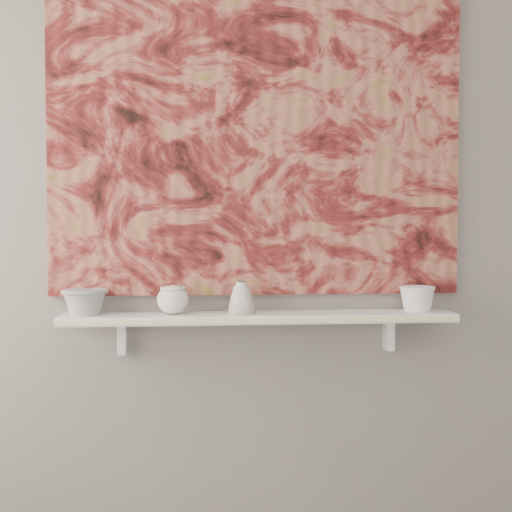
{
  "coord_description": "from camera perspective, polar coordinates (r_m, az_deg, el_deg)",
  "views": [
    {
      "loc": [
        -0.24,
        -1.01,
        1.24
      ],
      "look_at": [
        -0.01,
        1.49,
        1.14
      ],
      "focal_mm": 50.0,
      "sensor_mm": 36.0,
      "label": 1
    }
  ],
  "objects": [
    {
      "name": "house_motif",
      "position": [
        2.67,
        9.78,
        2.19
      ],
      "size": [
        0.09,
        0.0,
        0.08
      ],
      "primitive_type": "cube",
      "color": "black",
      "rests_on": "painting"
    },
    {
      "name": "painting",
      "position": [
        2.62,
        0.1,
        8.96
      ],
      "size": [
        1.5,
        0.02,
        1.1
      ],
      "primitive_type": "cube",
      "color": "maroon",
      "rests_on": "wall_back"
    },
    {
      "name": "wall_back",
      "position": [
        2.62,
        0.07,
        4.8
      ],
      "size": [
        3.6,
        0.0,
        3.6
      ],
      "primitive_type": "plane",
      "rotation": [
        1.57,
        0.0,
        0.0
      ],
      "color": "slate",
      "rests_on": "floor"
    },
    {
      "name": "bell_vessel",
      "position": [
        2.53,
        -1.19,
        -3.34
      ],
      "size": [
        0.12,
        0.12,
        0.11
      ],
      "primitive_type": null,
      "rotation": [
        0.0,
        0.0,
        0.16
      ],
      "color": "beige",
      "rests_on": "shelf"
    },
    {
      "name": "bowl_white",
      "position": [
        2.66,
        12.77,
        -3.35
      ],
      "size": [
        0.14,
        0.14,
        0.09
      ],
      "primitive_type": null,
      "rotation": [
        0.0,
        0.0,
        -0.12
      ],
      "color": "silver",
      "rests_on": "shelf"
    },
    {
      "name": "bracket_left",
      "position": [
        2.62,
        -10.67,
        -6.42
      ],
      "size": [
        0.03,
        0.06,
        0.12
      ],
      "primitive_type": "cube",
      "color": "silver",
      "rests_on": "wall_back"
    },
    {
      "name": "bowl_grey",
      "position": [
        2.56,
        -13.55,
        -3.57
      ],
      "size": [
        0.17,
        0.17,
        0.09
      ],
      "primitive_type": null,
      "rotation": [
        0.0,
        0.0,
        -0.02
      ],
      "color": "gray",
      "rests_on": "shelf"
    },
    {
      "name": "shelf",
      "position": [
        2.55,
        0.26,
        -4.94
      ],
      "size": [
        1.4,
        0.18,
        0.03
      ],
      "primitive_type": "cube",
      "color": "silver",
      "rests_on": "wall_back"
    },
    {
      "name": "cup_cream",
      "position": [
        2.53,
        -6.67,
        -3.5
      ],
      "size": [
        0.14,
        0.14,
        0.1
      ],
      "primitive_type": null,
      "rotation": [
        0.0,
        0.0,
        -0.3
      ],
      "color": "silver",
      "rests_on": "shelf"
    },
    {
      "name": "shelf_stripe",
      "position": [
        2.45,
        0.47,
        -5.21
      ],
      "size": [
        1.4,
        0.01,
        0.02
      ],
      "primitive_type": "cube",
      "color": "beige",
      "rests_on": "shelf"
    },
    {
      "name": "bracket_right",
      "position": [
        2.71,
        10.57,
        -6.14
      ],
      "size": [
        0.03,
        0.06,
        0.12
      ],
      "primitive_type": "cube",
      "color": "silver",
      "rests_on": "wall_back"
    }
  ]
}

